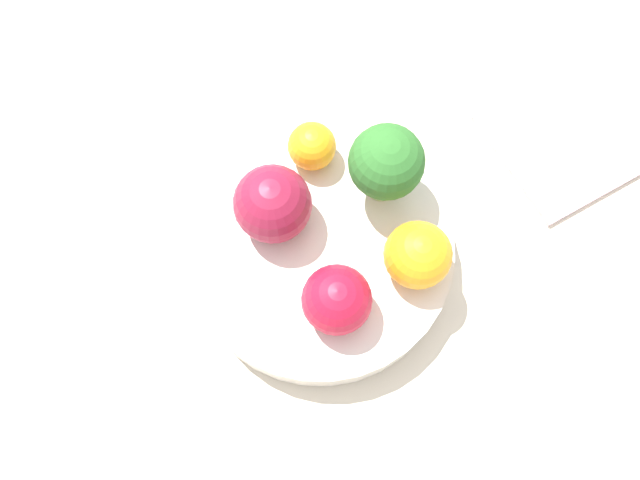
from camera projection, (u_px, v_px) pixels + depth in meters
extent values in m
plane|color=gray|center=(320.00, 266.00, 0.52)|extent=(6.00, 6.00, 0.00)
cube|color=beige|center=(320.00, 262.00, 0.51)|extent=(1.20, 1.20, 0.02)
cylinder|color=silver|center=(320.00, 252.00, 0.48)|extent=(0.20, 0.20, 0.04)
cylinder|color=#99C17A|center=(382.00, 181.00, 0.47)|extent=(0.02, 0.02, 0.03)
sphere|color=#2D6B28|center=(386.00, 162.00, 0.44)|extent=(0.05, 0.05, 0.05)
sphere|color=#B7142D|center=(337.00, 300.00, 0.43)|extent=(0.05, 0.05, 0.05)
sphere|color=maroon|center=(273.00, 204.00, 0.45)|extent=(0.06, 0.06, 0.06)
sphere|color=orange|center=(418.00, 255.00, 0.44)|extent=(0.05, 0.05, 0.05)
sphere|color=orange|center=(312.00, 146.00, 0.47)|extent=(0.04, 0.04, 0.04)
cube|color=beige|center=(575.00, 133.00, 0.53)|extent=(0.14, 0.12, 0.01)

